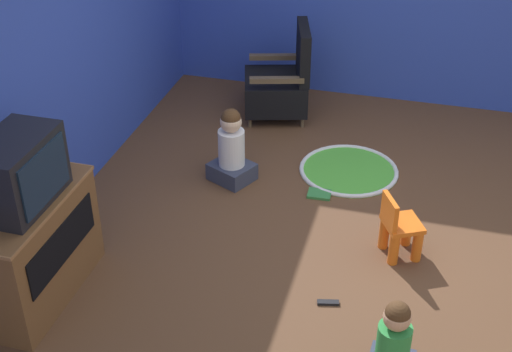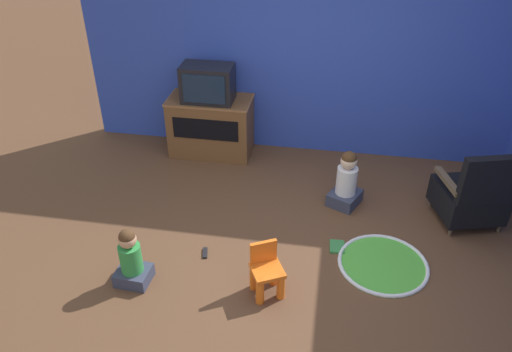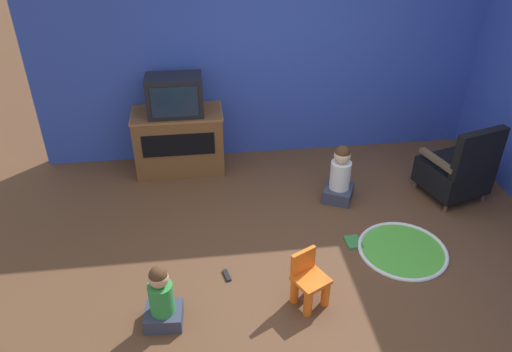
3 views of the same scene
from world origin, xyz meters
name	(u,v)px [view 2 (image 2 of 3)]	position (x,y,z in m)	size (l,w,h in m)	color
ground_plane	(297,254)	(0.00, 0.00, 0.00)	(30.00, 30.00, 0.00)	brown
wall_back	(302,46)	(-0.23, 2.20, 1.40)	(5.54, 0.12, 2.79)	#2D47B2
tv_cabinet	(211,125)	(-1.33, 1.85, 0.40)	(1.07, 0.56, 0.77)	brown
television	(208,83)	(-1.33, 1.80, 1.00)	(0.64, 0.39, 0.46)	black
black_armchair	(472,195)	(1.75, 0.84, 0.35)	(0.77, 0.77, 0.94)	brown
yellow_kid_chair	(267,273)	(-0.23, -0.54, 0.22)	(0.36, 0.36, 0.51)	orange
play_mat	(383,264)	(0.84, -0.01, 0.01)	(0.88, 0.88, 0.04)	green
child_watching_left	(346,182)	(0.44, 0.96, 0.29)	(0.42, 0.44, 0.68)	#33384C
child_watching_center	(131,260)	(-1.47, -0.62, 0.26)	(0.32, 0.29, 0.61)	#33384C
book	(337,247)	(0.39, 0.17, 0.01)	(0.16, 0.20, 0.02)	#337F3D
remote_control	(205,253)	(-0.92, -0.15, 0.01)	(0.08, 0.16, 0.02)	black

